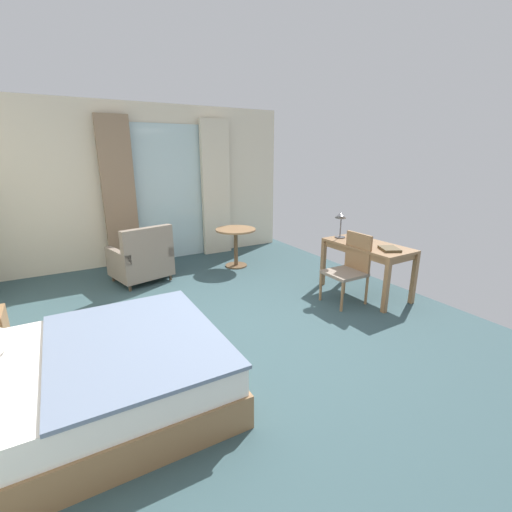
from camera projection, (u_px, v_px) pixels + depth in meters
name	position (u px, v px, depth m)	size (l,w,h in m)	color
ground	(228.00, 339.00, 3.95)	(5.82, 7.31, 0.10)	#334C51
wall_back	(146.00, 185.00, 6.36)	(5.42, 0.12, 2.80)	beige
balcony_glass_door	(169.00, 194.00, 6.53)	(1.36, 0.02, 2.47)	silver
curtain_panel_left	(119.00, 194.00, 6.00)	(0.53, 0.10, 2.58)	#897056
curtain_panel_right	(216.00, 189.00, 6.86)	(0.57, 0.10, 2.58)	beige
bed	(85.00, 379.00, 2.71)	(2.02, 1.65, 1.13)	olive
writing_desk	(367.00, 250.00, 4.93)	(0.65, 1.24, 0.74)	olive
desk_chair	(350.00, 266.00, 4.71)	(0.48, 0.46, 0.94)	gray
desk_lamp	(340.00, 219.00, 5.07)	(0.28, 0.26, 0.45)	#4C4C51
closed_book	(389.00, 249.00, 4.59)	(0.22, 0.27, 0.03)	brown
armchair_by_window	(142.00, 260.00, 5.48)	(0.95, 0.89, 0.91)	gray
round_cafe_table	(236.00, 239.00, 6.19)	(0.71, 0.71, 0.69)	olive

